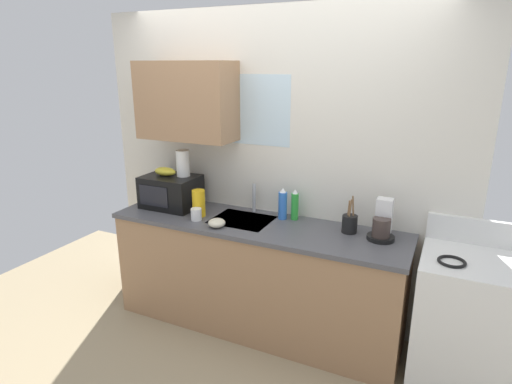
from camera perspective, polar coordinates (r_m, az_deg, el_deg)
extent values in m
cube|color=silver|center=(3.48, 2.47, 3.09)|extent=(3.09, 0.10, 2.50)
cube|color=#9E7551|center=(3.54, -9.34, 11.98)|extent=(0.81, 0.32, 0.62)
cube|color=silver|center=(3.42, 0.23, 10.93)|extent=(0.56, 0.02, 0.55)
cube|color=#9E7551|center=(3.47, 0.00, -11.40)|extent=(2.29, 0.60, 0.86)
cube|color=#4C4C51|center=(3.29, 0.00, -4.47)|extent=(2.32, 0.63, 0.03)
cube|color=#9EA0A5|center=(3.38, -1.88, -4.84)|extent=(0.46, 0.38, 0.14)
cylinder|color=#B2B5BA|center=(3.50, -0.27, -0.77)|extent=(0.03, 0.03, 0.24)
cube|color=white|center=(3.22, 26.01, -15.44)|extent=(0.60, 0.60, 0.90)
torus|color=black|center=(2.91, 24.79, -8.47)|extent=(0.17, 0.17, 0.02)
cube|color=white|center=(3.24, 27.25, -4.71)|extent=(0.60, 0.04, 0.18)
cube|color=black|center=(3.68, -11.32, 0.08)|extent=(0.46, 0.34, 0.27)
cube|color=black|center=(3.58, -13.61, -0.55)|extent=(0.28, 0.01, 0.17)
ellipsoid|color=gold|center=(3.67, -12.10, 2.72)|extent=(0.20, 0.11, 0.07)
cylinder|color=white|center=(3.60, -9.79, 3.82)|extent=(0.11, 0.11, 0.22)
cylinder|color=black|center=(3.10, 16.38, -5.90)|extent=(0.19, 0.19, 0.03)
cylinder|color=#3F332D|center=(3.06, 16.47, -4.58)|extent=(0.12, 0.12, 0.13)
cube|color=silver|center=(3.12, 16.79, -3.14)|extent=(0.11, 0.09, 0.26)
cylinder|color=blue|center=(3.34, 3.60, -1.83)|extent=(0.07, 0.07, 0.22)
cone|color=white|center=(3.30, 3.64, 0.25)|extent=(0.05, 0.05, 0.04)
cylinder|color=green|center=(3.34, 5.23, -1.96)|extent=(0.06, 0.06, 0.21)
cone|color=white|center=(3.30, 5.28, 0.07)|extent=(0.04, 0.04, 0.04)
cylinder|color=gold|center=(3.43, -7.69, -1.50)|extent=(0.10, 0.10, 0.22)
cylinder|color=white|center=(3.36, -8.03, -2.98)|extent=(0.08, 0.08, 0.09)
cylinder|color=black|center=(3.15, 12.45, -4.21)|extent=(0.11, 0.11, 0.13)
cylinder|color=olive|center=(3.13, 12.27, -2.89)|extent=(0.02, 0.02, 0.20)
cylinder|color=olive|center=(3.13, 12.92, -2.60)|extent=(0.03, 0.03, 0.24)
cylinder|color=olive|center=(3.11, 12.46, -2.86)|extent=(0.03, 0.03, 0.22)
ellipsoid|color=beige|center=(3.20, -5.30, -4.15)|extent=(0.13, 0.13, 0.06)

